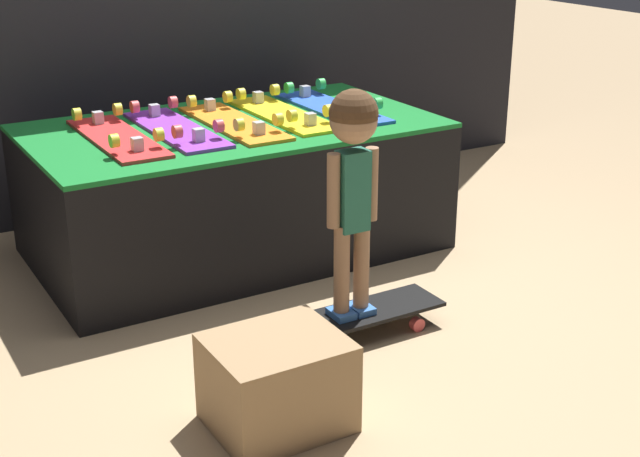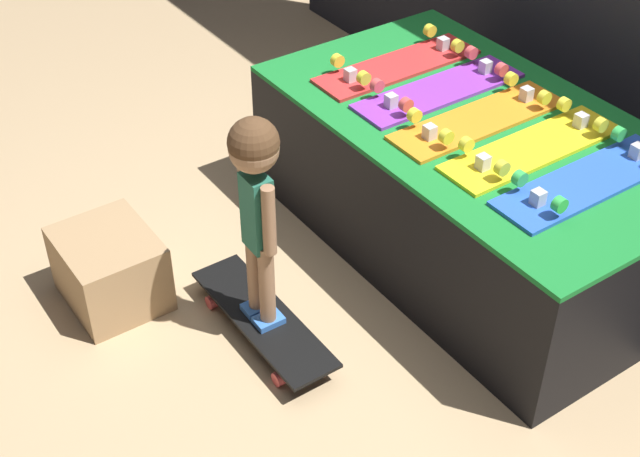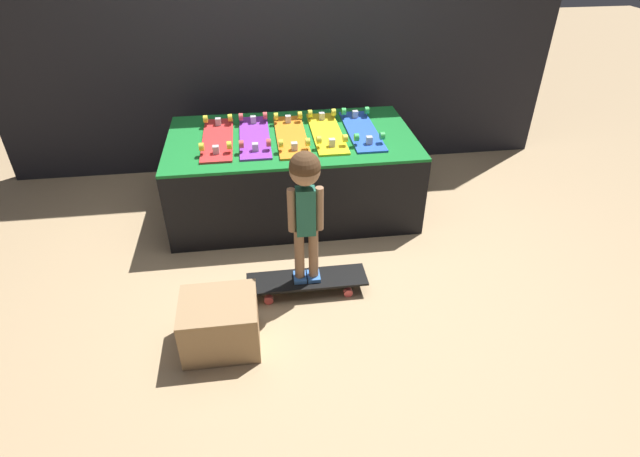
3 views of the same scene
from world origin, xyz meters
name	(u,v)px [view 3 (image 3 of 3)]	position (x,y,z in m)	size (l,w,h in m)	color
ground_plane	(303,258)	(0.00, 0.00, 0.00)	(16.00, 16.00, 0.00)	tan
back_wall	(280,32)	(0.00, 1.45, 1.10)	(4.50, 0.10, 2.21)	black
display_rack	(292,173)	(0.00, 0.66, 0.29)	(1.72, 0.98, 0.58)	black
skateboard_red_on_rack	(218,138)	(-0.51, 0.66, 0.59)	(0.21, 0.73, 0.09)	red
skateboard_purple_on_rack	(254,136)	(-0.25, 0.67, 0.59)	(0.21, 0.73, 0.09)	purple
skateboard_orange_on_rack	(291,135)	(0.00, 0.64, 0.59)	(0.21, 0.73, 0.09)	orange
skateboard_yellow_on_rack	(327,132)	(0.25, 0.67, 0.59)	(0.21, 0.73, 0.09)	yellow
skateboard_blue_on_rack	(362,129)	(0.51, 0.67, 0.59)	(0.21, 0.73, 0.09)	blue
skateboard_on_floor	(307,280)	(-0.01, -0.32, 0.07)	(0.71, 0.20, 0.09)	black
child	(305,195)	(-0.01, -0.32, 0.66)	(0.20, 0.17, 0.82)	#3870C6
storage_box	(220,323)	(-0.50, -0.68, 0.14)	(0.39, 0.33, 0.29)	#A37F56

